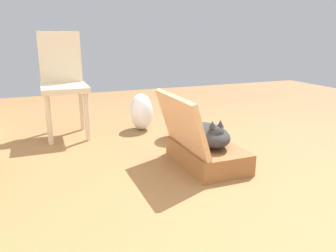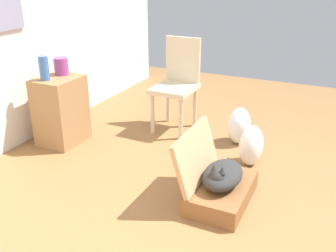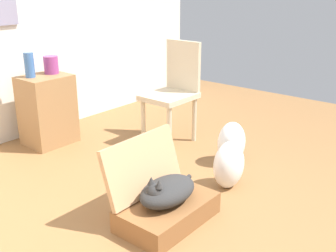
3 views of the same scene
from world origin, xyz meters
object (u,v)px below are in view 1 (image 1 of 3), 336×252
at_px(plastic_bag_clear, 141,112).
at_px(chair, 63,81).
at_px(plastic_bag_white, 177,119).
at_px(suitcase_base, 207,154).
at_px(cat, 208,134).

bearing_deg(plastic_bag_clear, chair, 81.53).
relative_size(plastic_bag_white, chair, 0.38).
relative_size(suitcase_base, plastic_bag_white, 1.76).
xyz_separation_m(suitcase_base, cat, (-0.01, 0.00, 0.16)).
xyz_separation_m(suitcase_base, plastic_bag_clear, (1.08, 0.17, 0.11)).
distance_m(plastic_bag_white, chair, 1.13).
relative_size(suitcase_base, plastic_bag_clear, 1.76).
relative_size(suitcase_base, cat, 1.26).
bearing_deg(suitcase_base, chair, 37.10).
height_order(cat, plastic_bag_clear, plastic_bag_clear).
distance_m(suitcase_base, plastic_bag_white, 0.69).
distance_m(suitcase_base, plastic_bag_clear, 1.10).
relative_size(cat, plastic_bag_clear, 1.40).
height_order(plastic_bag_white, chair, chair).
bearing_deg(plastic_bag_white, plastic_bag_clear, 28.74).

